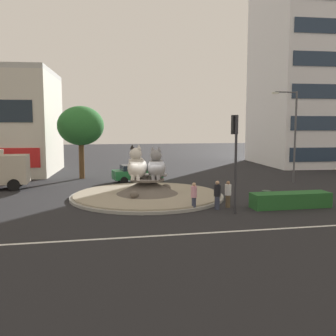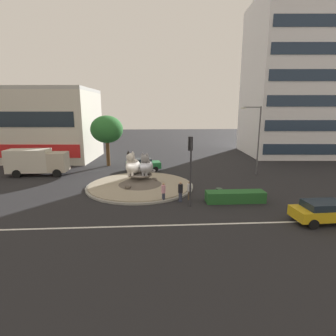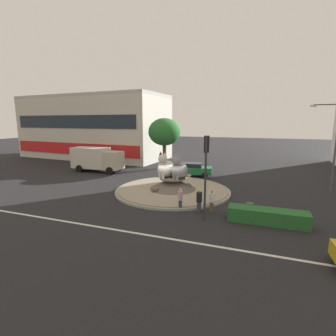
{
  "view_description": "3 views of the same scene",
  "coord_description": "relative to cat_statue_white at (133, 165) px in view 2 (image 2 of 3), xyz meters",
  "views": [
    {
      "loc": [
        -3.41,
        -24.56,
        4.8
      ],
      "look_at": [
        1.36,
        -0.43,
        2.04
      ],
      "focal_mm": 39.14,
      "sensor_mm": 36.0,
      "label": 1
    },
    {
      "loc": [
        1.18,
        -24.79,
        7.37
      ],
      "look_at": [
        2.68,
        -1.18,
        2.12
      ],
      "focal_mm": 27.84,
      "sensor_mm": 36.0,
      "label": 2
    },
    {
      "loc": [
        7.21,
        -21.13,
        6.36
      ],
      "look_at": [
        -0.6,
        0.41,
        2.07
      ],
      "focal_mm": 27.02,
      "sensor_mm": 36.0,
      "label": 3
    }
  ],
  "objects": [
    {
      "name": "cat_statue_grey",
      "position": [
        1.31,
        -0.12,
        -0.06
      ],
      "size": [
        1.82,
        2.27,
        2.22
      ],
      "rotation": [
        0.0,
        0.0,
        -1.81
      ],
      "color": "gray",
      "rests_on": "roundabout_island"
    },
    {
      "name": "hatchback_near_shophouse",
      "position": [
        0.75,
        7.06,
        -1.34
      ],
      "size": [
        4.44,
        2.49,
        1.53
      ],
      "rotation": [
        0.0,
        0.0,
        0.15
      ],
      "color": "#1E6B38",
      "rests_on": "ground"
    },
    {
      "name": "streetlight_arm",
      "position": [
        13.83,
        4.12,
        2.37
      ],
      "size": [
        2.36,
        0.33,
        7.81
      ],
      "rotation": [
        0.0,
        0.0,
        3.21
      ],
      "color": "#4C4C51",
      "rests_on": "ground"
    },
    {
      "name": "traffic_light_mast",
      "position": [
        4.78,
        -5.61,
        1.63
      ],
      "size": [
        0.34,
        0.46,
        5.45
      ],
      "rotation": [
        0.0,
        0.0,
        1.66
      ],
      "color": "#2D2D33",
      "rests_on": "ground"
    },
    {
      "name": "shophouse_block",
      "position": [
        -19.6,
        16.4,
        3.11
      ],
      "size": [
        26.22,
        12.09,
        10.53
      ],
      "rotation": [
        0.0,
        0.0,
        -0.07
      ],
      "color": "beige",
      "rests_on": "ground"
    },
    {
      "name": "pedestrian_pink_shirt",
      "position": [
        2.77,
        -4.48,
        -1.3
      ],
      "size": [
        0.34,
        0.34,
        1.62
      ],
      "rotation": [
        0.0,
        0.0,
        1.76
      ],
      "color": "#33384C",
      "rests_on": "ground"
    },
    {
      "name": "broadleaf_tree_behind_island",
      "position": [
        -4.05,
        10.33,
        2.73
      ],
      "size": [
        4.25,
        4.25,
        6.73
      ],
      "color": "brown",
      "rests_on": "ground"
    },
    {
      "name": "delivery_box_truck",
      "position": [
        -11.36,
        5.42,
        -0.5
      ],
      "size": [
        6.62,
        2.55,
        3.04
      ],
      "rotation": [
        0.0,
        0.0,
        0.02
      ],
      "color": "#B7AD99",
      "rests_on": "ground"
    },
    {
      "name": "lane_centreline",
      "position": [
        0.67,
        -9.04,
        -2.15
      ],
      "size": [
        112.0,
        0.2,
        0.01
      ],
      "primitive_type": "cube",
      "color": "silver",
      "rests_on": "ground"
    },
    {
      "name": "litter_bin",
      "position": [
        7.52,
        -3.98,
        -1.7
      ],
      "size": [
        0.56,
        0.56,
        0.9
      ],
      "color": "#2D4233",
      "rests_on": "ground"
    },
    {
      "name": "office_tower",
      "position": [
        26.77,
        18.4,
        10.02
      ],
      "size": [
        17.94,
        14.27,
        24.34
      ],
      "rotation": [
        0.0,
        0.0,
        -0.07
      ],
      "color": "silver",
      "rests_on": "ground"
    },
    {
      "name": "clipped_hedge_strip",
      "position": [
        8.65,
        -4.9,
        -1.7
      ],
      "size": [
        4.81,
        1.2,
        0.9
      ],
      "primitive_type": "cube",
      "color": "#235B28",
      "rests_on": "ground"
    },
    {
      "name": "pedestrian_white_shirt",
      "position": [
        4.98,
        -4.15,
        -1.32
      ],
      "size": [
        0.38,
        0.38,
        1.61
      ],
      "rotation": [
        0.0,
        0.0,
        1.59
      ],
      "color": "brown",
      "rests_on": "ground"
    },
    {
      "name": "cat_statue_white",
      "position": [
        0.0,
        0.0,
        0.0
      ],
      "size": [
        2.06,
        2.44,
        2.37
      ],
      "rotation": [
        0.0,
        0.0,
        -1.87
      ],
      "color": "silver",
      "rests_on": "roundabout_island"
    },
    {
      "name": "pedestrian_black_shirt",
      "position": [
        4.17,
        -4.54,
        -1.27
      ],
      "size": [
        0.4,
        0.4,
        1.7
      ],
      "rotation": [
        0.0,
        0.0,
        4.89
      ],
      "color": "#33384C",
      "rests_on": "ground"
    },
    {
      "name": "roundabout_island",
      "position": [
        0.68,
        -0.05,
        -1.76
      ],
      "size": [
        10.41,
        10.41,
        1.29
      ],
      "color": "gray",
      "rests_on": "ground"
    },
    {
      "name": "sedan_on_far_lane",
      "position": [
        13.38,
        -9.19,
        -1.37
      ],
      "size": [
        4.45,
        2.17,
        1.47
      ],
      "rotation": [
        0.0,
        0.0,
        0.04
      ],
      "color": "gold",
      "rests_on": "ground"
    },
    {
      "name": "ground_plane",
      "position": [
        0.67,
        -0.05,
        -2.15
      ],
      "size": [
        160.0,
        160.0,
        0.0
      ],
      "primitive_type": "plane",
      "color": "black"
    }
  ]
}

